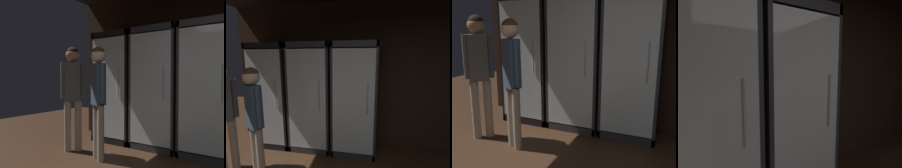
{
  "view_description": "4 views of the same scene",
  "coord_description": "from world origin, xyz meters",
  "views": [
    {
      "loc": [
        0.3,
        -0.85,
        1.18
      ],
      "look_at": [
        -1.99,
        2.46,
        1.08
      ],
      "focal_mm": 36.07,
      "sensor_mm": 36.0,
      "label": 1
    },
    {
      "loc": [
        -0.18,
        -0.15,
        1.75
      ],
      "look_at": [
        -0.69,
        2.53,
        1.31
      ],
      "focal_mm": 25.65,
      "sensor_mm": 36.0,
      "label": 2
    },
    {
      "loc": [
        0.16,
        -0.88,
        1.56
      ],
      "look_at": [
        -1.3,
        2.36,
        0.74
      ],
      "focal_mm": 41.43,
      "sensor_mm": 36.0,
      "label": 3
    },
    {
      "loc": [
        -1.29,
        1.25,
        1.45
      ],
      "look_at": [
        -0.52,
        2.56,
        1.28
      ],
      "focal_mm": 26.33,
      "sensor_mm": 36.0,
      "label": 4
    }
  ],
  "objects": [
    {
      "name": "shopper_far",
      "position": [
        -2.29,
        1.77,
        1.04
      ],
      "size": [
        0.31,
        0.29,
        1.68
      ],
      "color": "gray",
      "rests_on": "ground"
    },
    {
      "name": "cooler_center",
      "position": [
        -0.42,
        2.73,
        0.99
      ],
      "size": [
        0.77,
        0.61,
        2.02
      ],
      "color": "#2B2B30",
      "rests_on": "ground"
    },
    {
      "name": "cooler_far_left",
      "position": [
        -2.04,
        2.73,
        0.99
      ],
      "size": [
        0.77,
        0.61,
        2.02
      ],
      "color": "black",
      "rests_on": "ground"
    },
    {
      "name": "shopper_near",
      "position": [
        -1.7,
        1.7,
        1.04
      ],
      "size": [
        0.29,
        0.22,
        1.63
      ],
      "color": "gray",
      "rests_on": "ground"
    },
    {
      "name": "cooler_left",
      "position": [
        -1.23,
        2.73,
        0.98
      ],
      "size": [
        0.77,
        0.61,
        2.02
      ],
      "color": "#2B2B30",
      "rests_on": "ground"
    }
  ]
}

